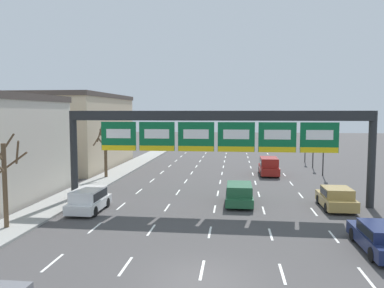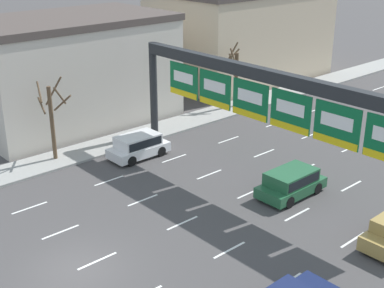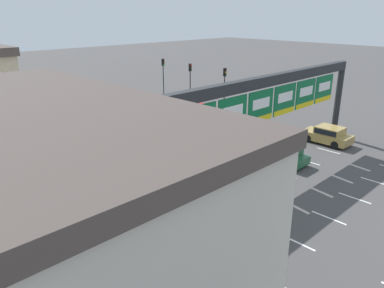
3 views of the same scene
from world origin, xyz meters
TOP-DOWN VIEW (x-y plane):
  - lane_dashes at (0.00, 13.50)m, footprint 13.32×67.00m
  - sign_gantry at (-0.00, 12.57)m, footprint 21.93×0.70m
  - building_near at (-17.63, 10.13)m, footprint 9.24×14.92m
  - suv_white at (-8.31, 9.42)m, footprint 1.86×3.94m
  - suv_green at (1.68, 12.46)m, footprint 1.94×4.09m
  - car_gold at (8.28, 12.02)m, footprint 1.98×4.06m
  - suv_red at (4.93, 25.58)m, footprint 1.92×4.49m
  - traffic_light_near_gantry at (10.49, 25.71)m, footprint 0.30×0.35m
  - traffic_light_mid_block at (10.64, 36.55)m, footprint 0.30×0.35m
  - traffic_light_far_end at (10.62, 31.40)m, footprint 0.30×0.35m
  - tree_bare_closest at (-11.43, 5.22)m, footprint 2.11×1.86m
  - tree_bare_second at (-11.56, 21.69)m, footprint 1.70×1.76m

SIDE VIEW (x-z plane):
  - lane_dashes at x=0.00m, z-range 0.00..0.01m
  - car_gold at x=8.28m, z-range 0.05..1.53m
  - suv_green at x=1.68m, z-range 0.09..1.59m
  - suv_white at x=-8.31m, z-range 0.09..1.62m
  - suv_red at x=4.93m, z-range 0.10..1.95m
  - tree_bare_second at x=-11.56m, z-range 0.26..5.43m
  - tree_bare_closest at x=-11.43m, z-range 0.35..5.61m
  - traffic_light_far_end at x=10.62m, z-range 1.01..5.76m
  - traffic_light_near_gantry at x=10.49m, z-range 1.02..5.83m
  - traffic_light_mid_block at x=10.64m, z-range 1.04..5.94m
  - building_near at x=-17.63m, z-range 0.01..7.96m
  - sign_gantry at x=0.00m, z-range 2.01..8.72m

